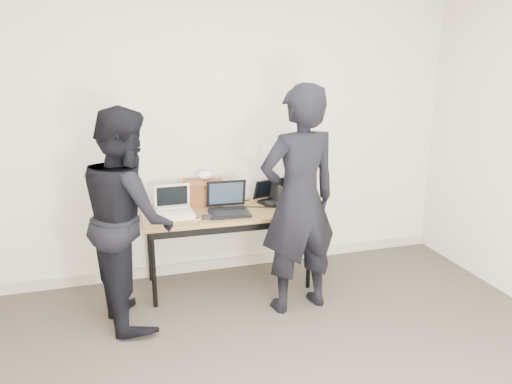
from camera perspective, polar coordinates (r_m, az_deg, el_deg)
name	(u,v)px	position (r m, az deg, el deg)	size (l,w,h in m)	color
room	(326,201)	(2.62, 8.00, -0.99)	(4.60, 4.60, 2.80)	#423A33
desk	(228,217)	(4.49, -3.26, -2.87)	(1.52, 0.69, 0.72)	olive
laptop_beige	(174,210)	(4.39, -9.31, -2.01)	(0.32, 0.31, 0.25)	beige
laptop_center	(228,206)	(4.41, -3.20, -1.58)	(0.38, 0.36, 0.27)	black
laptop_right	(272,197)	(4.71, 1.86, -0.58)	(0.35, 0.34, 0.21)	black
leather_satchel	(202,192)	(4.61, -6.14, 0.00)	(0.38, 0.23, 0.25)	brown
tissue	(205,175)	(4.58, -5.83, 1.93)	(0.13, 0.10, 0.08)	white
equipment_box	(287,191)	(4.80, 3.51, 0.16)	(0.29, 0.25, 0.17)	black
power_brick	(207,217)	(4.27, -5.62, -2.88)	(0.08, 0.05, 0.03)	black
cables	(233,210)	(4.48, -2.70, -2.04)	(1.15, 0.46, 0.01)	black
person_typist	(299,201)	(4.02, 4.93, -1.04)	(0.68, 0.45, 1.87)	black
person_observer	(128,217)	(3.99, -14.45, -2.80)	(0.83, 0.65, 1.72)	black
baseboard	(229,262)	(5.07, -3.16, -8.03)	(4.50, 0.03, 0.10)	#B7AD98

